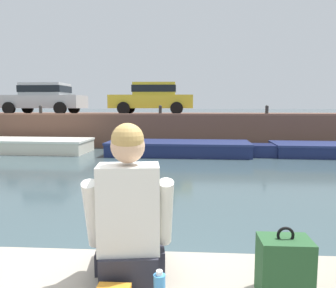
{
  "coord_description": "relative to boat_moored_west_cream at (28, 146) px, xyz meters",
  "views": [
    {
      "loc": [
        0.55,
        -2.29,
        1.87
      ],
      "look_at": [
        0.13,
        4.23,
        1.11
      ],
      "focal_mm": 35.0,
      "sensor_mm": 36.0,
      "label": 1
    }
  ],
  "objects": [
    {
      "name": "car_left_inner_yellow",
      "position": [
        4.74,
        3.45,
        2.04
      ],
      "size": [
        4.09,
        1.99,
        1.54
      ],
      "color": "yellow",
      "rests_on": "far_quay_wall"
    },
    {
      "name": "far_quay_wall",
      "position": [
        5.98,
        4.57,
        0.46
      ],
      "size": [
        60.0,
        6.0,
        1.46
      ],
      "primitive_type": "cube",
      "color": "brown",
      "rests_on": "ground"
    },
    {
      "name": "far_wall_coping",
      "position": [
        5.98,
        1.69,
        1.23
      ],
      "size": [
        60.0,
        0.24,
        0.08
      ],
      "primitive_type": "cube",
      "color": "brown",
      "rests_on": "far_quay_wall"
    },
    {
      "name": "mooring_bollard_east",
      "position": [
        9.94,
        1.82,
        1.43
      ],
      "size": [
        0.15,
        0.15,
        0.45
      ],
      "color": "#2D2B28",
      "rests_on": "far_quay_wall"
    },
    {
      "name": "person_seated_right",
      "position": [
        6.17,
        -10.91,
        0.91
      ],
      "size": [
        0.56,
        0.57,
        0.96
      ],
      "color": "#282833",
      "rests_on": "near_quay"
    },
    {
      "name": "ground_plane",
      "position": [
        5.98,
        -4.48,
        -0.27
      ],
      "size": [
        400.0,
        400.0,
        0.0
      ],
      "primitive_type": "plane",
      "color": "#3D5156"
    },
    {
      "name": "backpack_on_ledge",
      "position": [
        7.06,
        -11.05,
        0.71
      ],
      "size": [
        0.28,
        0.24,
        0.41
      ],
      "color": "#234C28",
      "rests_on": "near_quay"
    },
    {
      "name": "car_leftmost_silver",
      "position": [
        -0.81,
        3.45,
        2.04
      ],
      "size": [
        4.21,
        2.03,
        1.54
      ],
      "color": "#B7BABC",
      "rests_on": "far_quay_wall"
    },
    {
      "name": "boat_moored_central_navy",
      "position": [
        6.4,
        -0.37,
        -0.01
      ],
      "size": [
        6.49,
        2.02,
        0.52
      ],
      "color": "navy",
      "rests_on": "ground"
    },
    {
      "name": "boat_moored_west_cream",
      "position": [
        0.0,
        0.0,
        0.0
      ],
      "size": [
        5.47,
        2.01,
        0.54
      ],
      "color": "silver",
      "rests_on": "ground"
    },
    {
      "name": "mooring_bollard_mid",
      "position": [
        5.25,
        1.82,
        1.43
      ],
      "size": [
        0.15,
        0.15,
        0.45
      ],
      "color": "#2D2B28",
      "rests_on": "far_quay_wall"
    },
    {
      "name": "mooring_bollard_west",
      "position": [
        -0.25,
        1.82,
        1.43
      ],
      "size": [
        0.15,
        0.15,
        0.45
      ],
      "color": "#2D2B28",
      "rests_on": "far_quay_wall"
    }
  ]
}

